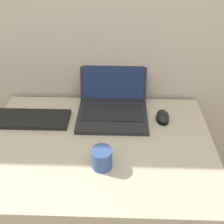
# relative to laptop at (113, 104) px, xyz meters

# --- Properties ---
(wall_back) EXTENTS (7.00, 0.04, 2.50)m
(wall_back) POSITION_rel_laptop_xyz_m (-0.05, 0.16, 0.45)
(wall_back) COLOR beige
(wall_back) RESTS_ON ground_plane
(desk) EXTENTS (1.01, 0.70, 0.75)m
(desk) POSITION_rel_laptop_xyz_m (-0.05, -0.23, -0.42)
(desk) COLOR beige
(desk) RESTS_ON ground_plane
(laptop) EXTENTS (0.34, 0.34, 0.22)m
(laptop) POSITION_rel_laptop_xyz_m (0.00, 0.00, 0.00)
(laptop) COLOR #232326
(laptop) RESTS_ON desk
(drink_cup) EXTENTS (0.08, 0.08, 0.09)m
(drink_cup) POSITION_rel_laptop_xyz_m (-0.03, -0.36, -0.00)
(drink_cup) COLOR #33518C
(drink_cup) RESTS_ON desk
(computer_mouse) EXTENTS (0.06, 0.10, 0.04)m
(computer_mouse) POSITION_rel_laptop_xyz_m (0.25, -0.06, -0.03)
(computer_mouse) COLOR black
(computer_mouse) RESTS_ON desk
(external_keyboard) EXTENTS (0.45, 0.14, 0.02)m
(external_keyboard) POSITION_rel_laptop_xyz_m (-0.43, -0.09, -0.04)
(external_keyboard) COLOR black
(external_keyboard) RESTS_ON desk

